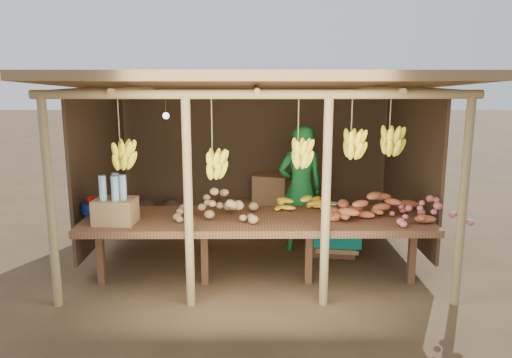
{
  "coord_description": "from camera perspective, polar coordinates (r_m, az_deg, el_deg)",
  "views": [
    {
      "loc": [
        -0.05,
        -6.41,
        2.37
      ],
      "look_at": [
        0.0,
        0.0,
        1.05
      ],
      "focal_mm": 35.0,
      "sensor_mm": 36.0,
      "label": 1
    }
  ],
  "objects": [
    {
      "name": "ground",
      "position": [
        6.83,
        0.0,
        -8.65
      ],
      "size": [
        60.0,
        60.0,
        0.0
      ],
      "primitive_type": "plane",
      "color": "brown",
      "rests_on": "ground"
    },
    {
      "name": "stall_structure",
      "position": [
        6.25,
        -0.05,
        7.26
      ],
      "size": [
        4.7,
        3.5,
        2.43
      ],
      "color": "tan",
      "rests_on": "ground"
    },
    {
      "name": "counter",
      "position": [
        5.7,
        0.08,
        -5.0
      ],
      "size": [
        3.9,
        1.05,
        0.8
      ],
      "color": "brown",
      "rests_on": "ground"
    },
    {
      "name": "potato_heap",
      "position": [
        5.61,
        -4.52,
        -2.73
      ],
      "size": [
        1.05,
        0.8,
        0.36
      ],
      "primitive_type": null,
      "rotation": [
        0.0,
        0.0,
        -0.3
      ],
      "color": "#A38054",
      "rests_on": "counter"
    },
    {
      "name": "sweet_potato_heap",
      "position": [
        5.84,
        13.42,
        -2.45
      ],
      "size": [
        1.12,
        0.77,
        0.36
      ],
      "primitive_type": null,
      "rotation": [
        0.0,
        0.0,
        -0.15
      ],
      "color": "#B3562E",
      "rests_on": "counter"
    },
    {
      "name": "onion_heap",
      "position": [
        5.79,
        19.27,
        -2.93
      ],
      "size": [
        0.88,
        0.61,
        0.36
      ],
      "primitive_type": null,
      "rotation": [
        0.0,
        0.0,
        -0.16
      ],
      "color": "#CA6264",
      "rests_on": "counter"
    },
    {
      "name": "banana_pile",
      "position": [
        6.0,
        5.41,
        -1.87
      ],
      "size": [
        0.65,
        0.42,
        0.35
      ],
      "primitive_type": null,
      "rotation": [
        0.0,
        0.0,
        0.07
      ],
      "color": "yellow",
      "rests_on": "counter"
    },
    {
      "name": "tomato_basin",
      "position": [
        6.19,
        -17.85,
        -2.92
      ],
      "size": [
        0.35,
        0.35,
        0.18
      ],
      "rotation": [
        0.0,
        0.0,
        -0.01
      ],
      "color": "navy",
      "rests_on": "counter"
    },
    {
      "name": "bottle_box",
      "position": [
        5.62,
        -15.8,
        -2.83
      ],
      "size": [
        0.45,
        0.37,
        0.54
      ],
      "color": "#986F44",
      "rests_on": "counter"
    },
    {
      "name": "vendor",
      "position": [
        6.87,
        5.12,
        -1.05
      ],
      "size": [
        0.69,
        0.52,
        1.73
      ],
      "primitive_type": "imported",
      "rotation": [
        0.0,
        0.0,
        3.32
      ],
      "color": "#176A2B",
      "rests_on": "ground"
    },
    {
      "name": "tarp_crate",
      "position": [
        6.88,
        8.95,
        -5.98
      ],
      "size": [
        0.69,
        0.62,
        0.74
      ],
      "color": "brown",
      "rests_on": "ground"
    },
    {
      "name": "carton_stack",
      "position": [
        7.87,
        0.46,
        -3.05
      ],
      "size": [
        1.23,
        0.59,
        0.85
      ],
      "color": "#986F44",
      "rests_on": "ground"
    },
    {
      "name": "burlap_sacks",
      "position": [
        7.85,
        -11.07,
        -4.09
      ],
      "size": [
        0.89,
        0.46,
        0.63
      ],
      "color": "#4B3622",
      "rests_on": "ground"
    }
  ]
}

